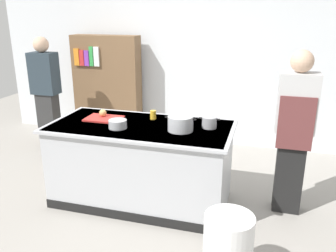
{
  "coord_description": "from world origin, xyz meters",
  "views": [
    {
      "loc": [
        1.28,
        -3.36,
        2.08
      ],
      "look_at": [
        0.25,
        0.2,
        0.85
      ],
      "focal_mm": 37.6,
      "sensor_mm": 36.0,
      "label": 1
    }
  ],
  "objects_px": {
    "person_guest": "(46,93)",
    "stock_pot": "(180,123)",
    "person_chef": "(294,130)",
    "juice_cup": "(153,115)",
    "trash_bin": "(228,250)",
    "bookshelf": "(107,88)",
    "onion": "(103,113)",
    "sauce_pan": "(209,122)",
    "mixing_bowl": "(118,124)"
  },
  "relations": [
    {
      "from": "person_guest",
      "to": "stock_pot",
      "type": "bearing_deg",
      "value": 78.04
    },
    {
      "from": "person_chef",
      "to": "person_guest",
      "type": "height_order",
      "value": "same"
    },
    {
      "from": "stock_pot",
      "to": "juice_cup",
      "type": "relative_size",
      "value": 3.26
    },
    {
      "from": "trash_bin",
      "to": "bookshelf",
      "type": "xyz_separation_m",
      "value": [
        -2.33,
        2.82,
        0.55
      ]
    },
    {
      "from": "onion",
      "to": "person_guest",
      "type": "distance_m",
      "value": 1.62
    },
    {
      "from": "onion",
      "to": "trash_bin",
      "type": "xyz_separation_m",
      "value": [
        1.59,
        -1.15,
        -0.66
      ]
    },
    {
      "from": "sauce_pan",
      "to": "bookshelf",
      "type": "height_order",
      "value": "bookshelf"
    },
    {
      "from": "person_chef",
      "to": "person_guest",
      "type": "relative_size",
      "value": 1.0
    },
    {
      "from": "person_chef",
      "to": "bookshelf",
      "type": "distance_m",
      "value": 3.22
    },
    {
      "from": "stock_pot",
      "to": "trash_bin",
      "type": "bearing_deg",
      "value": -56.87
    },
    {
      "from": "onion",
      "to": "bookshelf",
      "type": "distance_m",
      "value": 1.83
    },
    {
      "from": "sauce_pan",
      "to": "mixing_bowl",
      "type": "distance_m",
      "value": 0.96
    },
    {
      "from": "stock_pot",
      "to": "sauce_pan",
      "type": "height_order",
      "value": "stock_pot"
    },
    {
      "from": "mixing_bowl",
      "to": "bookshelf",
      "type": "bearing_deg",
      "value": 118.28
    },
    {
      "from": "person_guest",
      "to": "mixing_bowl",
      "type": "bearing_deg",
      "value": 67.69
    },
    {
      "from": "mixing_bowl",
      "to": "trash_bin",
      "type": "height_order",
      "value": "mixing_bowl"
    },
    {
      "from": "person_guest",
      "to": "onion",
      "type": "bearing_deg",
      "value": 69.63
    },
    {
      "from": "onion",
      "to": "sauce_pan",
      "type": "relative_size",
      "value": 0.38
    },
    {
      "from": "mixing_bowl",
      "to": "bookshelf",
      "type": "relative_size",
      "value": 0.11
    },
    {
      "from": "onion",
      "to": "juice_cup",
      "type": "bearing_deg",
      "value": 12.18
    },
    {
      "from": "onion",
      "to": "stock_pot",
      "type": "distance_m",
      "value": 0.97
    },
    {
      "from": "onion",
      "to": "mixing_bowl",
      "type": "bearing_deg",
      "value": -42.7
    },
    {
      "from": "mixing_bowl",
      "to": "trash_bin",
      "type": "relative_size",
      "value": 0.32
    },
    {
      "from": "person_guest",
      "to": "trash_bin",
      "type": "bearing_deg",
      "value": 68.15
    },
    {
      "from": "person_guest",
      "to": "juice_cup",
      "type": "bearing_deg",
      "value": 81.08
    },
    {
      "from": "mixing_bowl",
      "to": "juice_cup",
      "type": "bearing_deg",
      "value": 57.85
    },
    {
      "from": "mixing_bowl",
      "to": "juice_cup",
      "type": "relative_size",
      "value": 1.91
    },
    {
      "from": "mixing_bowl",
      "to": "person_chef",
      "type": "bearing_deg",
      "value": 12.64
    },
    {
      "from": "onion",
      "to": "person_chef",
      "type": "height_order",
      "value": "person_chef"
    },
    {
      "from": "onion",
      "to": "sauce_pan",
      "type": "xyz_separation_m",
      "value": [
        1.22,
        -0.01,
        -0.0
      ]
    },
    {
      "from": "trash_bin",
      "to": "person_guest",
      "type": "distance_m",
      "value": 3.64
    },
    {
      "from": "stock_pot",
      "to": "sauce_pan",
      "type": "bearing_deg",
      "value": 32.99
    },
    {
      "from": "trash_bin",
      "to": "bookshelf",
      "type": "relative_size",
      "value": 0.35
    },
    {
      "from": "trash_bin",
      "to": "bookshelf",
      "type": "bearing_deg",
      "value": 129.59
    },
    {
      "from": "sauce_pan",
      "to": "person_chef",
      "type": "height_order",
      "value": "person_chef"
    },
    {
      "from": "sauce_pan",
      "to": "mixing_bowl",
      "type": "xyz_separation_m",
      "value": [
        -0.92,
        -0.28,
        -0.01
      ]
    },
    {
      "from": "trash_bin",
      "to": "person_chef",
      "type": "relative_size",
      "value": 0.35
    },
    {
      "from": "person_chef",
      "to": "sauce_pan",
      "type": "bearing_deg",
      "value": 102.29
    },
    {
      "from": "juice_cup",
      "to": "person_guest",
      "type": "distance_m",
      "value": 2.07
    },
    {
      "from": "person_chef",
      "to": "bookshelf",
      "type": "height_order",
      "value": "person_chef"
    },
    {
      "from": "stock_pot",
      "to": "person_guest",
      "type": "height_order",
      "value": "person_guest"
    },
    {
      "from": "juice_cup",
      "to": "person_guest",
      "type": "bearing_deg",
      "value": 158.2
    },
    {
      "from": "stock_pot",
      "to": "person_chef",
      "type": "relative_size",
      "value": 0.19
    },
    {
      "from": "stock_pot",
      "to": "person_guest",
      "type": "distance_m",
      "value": 2.55
    },
    {
      "from": "trash_bin",
      "to": "person_chef",
      "type": "bearing_deg",
      "value": 69.06
    },
    {
      "from": "trash_bin",
      "to": "person_guest",
      "type": "xyz_separation_m",
      "value": [
        -2.95,
        2.04,
        0.61
      ]
    },
    {
      "from": "mixing_bowl",
      "to": "bookshelf",
      "type": "xyz_separation_m",
      "value": [
        -1.05,
        1.95,
        -0.09
      ]
    },
    {
      "from": "juice_cup",
      "to": "bookshelf",
      "type": "xyz_separation_m",
      "value": [
        -1.31,
        1.55,
        -0.1
      ]
    },
    {
      "from": "person_guest",
      "to": "bookshelf",
      "type": "height_order",
      "value": "person_guest"
    },
    {
      "from": "onion",
      "to": "sauce_pan",
      "type": "distance_m",
      "value": 1.22
    }
  ]
}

